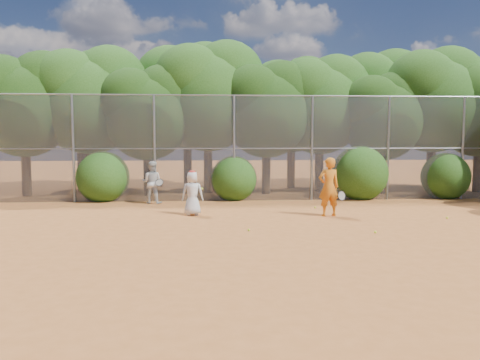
{
  "coord_description": "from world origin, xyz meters",
  "views": [
    {
      "loc": [
        -1.92,
        -11.79,
        2.35
      ],
      "look_at": [
        -1.0,
        2.5,
        1.1
      ],
      "focal_mm": 35.0,
      "sensor_mm": 36.0,
      "label": 1
    }
  ],
  "objects": [
    {
      "name": "bush_2",
      "position": [
        4.0,
        6.3,
        1.1
      ],
      "size": [
        2.2,
        2.2,
        2.2
      ],
      "primitive_type": "sphere",
      "color": "#204912",
      "rests_on": "ground"
    },
    {
      "name": "tree_1",
      "position": [
        -6.94,
        8.54,
        4.16
      ],
      "size": [
        4.64,
        4.03,
        6.35
      ],
      "color": "black",
      "rests_on": "ground"
    },
    {
      "name": "player_yellow",
      "position": [
        1.7,
        2.2,
        0.9
      ],
      "size": [
        0.86,
        0.55,
        1.8
      ],
      "rotation": [
        0.0,
        0.0,
        3.27
      ],
      "color": "orange",
      "rests_on": "ground"
    },
    {
      "name": "bush_0",
      "position": [
        -6.0,
        6.3,
        1.0
      ],
      "size": [
        2.0,
        2.0,
        2.0
      ],
      "primitive_type": "sphere",
      "color": "#204912",
      "rests_on": "ground"
    },
    {
      "name": "tree_11",
      "position": [
        2.06,
        10.64,
        4.16
      ],
      "size": [
        4.64,
        4.03,
        6.35
      ],
      "color": "black",
      "rests_on": "ground"
    },
    {
      "name": "tree_5",
      "position": [
        3.06,
        9.04,
        4.05
      ],
      "size": [
        4.51,
        3.92,
        6.17
      ],
      "color": "black",
      "rests_on": "ground"
    },
    {
      "name": "tree_12",
      "position": [
        6.56,
        11.24,
        4.51
      ],
      "size": [
        5.02,
        4.37,
        6.88
      ],
      "color": "black",
      "rests_on": "ground"
    },
    {
      "name": "ground",
      "position": [
        0.0,
        0.0,
        0.0
      ],
      "size": [
        80.0,
        80.0,
        0.0
      ],
      "primitive_type": "plane",
      "color": "#AB5C26",
      "rests_on": "ground"
    },
    {
      "name": "tree_3",
      "position": [
        -1.94,
        8.84,
        4.4
      ],
      "size": [
        4.89,
        4.26,
        6.7
      ],
      "color": "black",
      "rests_on": "ground"
    },
    {
      "name": "ball_4",
      "position": [
        2.15,
        3.17,
        0.03
      ],
      "size": [
        0.07,
        0.07,
        0.07
      ],
      "primitive_type": "sphere",
      "color": "#D3EA2A",
      "rests_on": "ground"
    },
    {
      "name": "tree_9",
      "position": [
        -7.94,
        10.84,
        4.34
      ],
      "size": [
        4.83,
        4.2,
        6.62
      ],
      "color": "black",
      "rests_on": "ground"
    },
    {
      "name": "tree_0",
      "position": [
        -9.44,
        8.04,
        3.93
      ],
      "size": [
        4.38,
        3.81,
        6.0
      ],
      "color": "black",
      "rests_on": "ground"
    },
    {
      "name": "tree_6",
      "position": [
        5.55,
        8.03,
        3.47
      ],
      "size": [
        3.86,
        3.36,
        5.29
      ],
      "color": "black",
      "rests_on": "ground"
    },
    {
      "name": "tree_10",
      "position": [
        -2.93,
        11.05,
        4.63
      ],
      "size": [
        5.15,
        4.48,
        7.06
      ],
      "color": "black",
      "rests_on": "ground"
    },
    {
      "name": "bush_3",
      "position": [
        7.5,
        6.3,
        0.95
      ],
      "size": [
        1.9,
        1.9,
        1.9
      ],
      "primitive_type": "sphere",
      "color": "#204912",
      "rests_on": "ground"
    },
    {
      "name": "ball_0",
      "position": [
        1.65,
        3.77,
        0.03
      ],
      "size": [
        0.07,
        0.07,
        0.07
      ],
      "primitive_type": "sphere",
      "color": "#D3EA2A",
      "rests_on": "ground"
    },
    {
      "name": "ball_1",
      "position": [
        2.21,
        -0.48,
        0.03
      ],
      "size": [
        0.07,
        0.07,
        0.07
      ],
      "primitive_type": "sphere",
      "color": "#D3EA2A",
      "rests_on": "ground"
    },
    {
      "name": "tree_7",
      "position": [
        8.06,
        8.64,
        4.28
      ],
      "size": [
        4.77,
        4.14,
        6.53
      ],
      "color": "black",
      "rests_on": "ground"
    },
    {
      "name": "player_teen",
      "position": [
        -2.47,
        2.64,
        0.7
      ],
      "size": [
        0.67,
        0.46,
        1.4
      ],
      "rotation": [
        0.0,
        0.0,
        3.13
      ],
      "color": "silver",
      "rests_on": "ground"
    },
    {
      "name": "ball_2",
      "position": [
        5.08,
        1.46,
        0.03
      ],
      "size": [
        0.07,
        0.07,
        0.07
      ],
      "primitive_type": "sphere",
      "color": "#D3EA2A",
      "rests_on": "ground"
    },
    {
      "name": "fence_back",
      "position": [
        -0.12,
        6.0,
        2.05
      ],
      "size": [
        20.05,
        0.09,
        4.03
      ],
      "color": "gray",
      "rests_on": "ground"
    },
    {
      "name": "player_white",
      "position": [
        -4.04,
        5.4,
        0.77
      ],
      "size": [
        0.9,
        0.78,
        1.55
      ],
      "rotation": [
        0.0,
        0.0,
        2.92
      ],
      "color": "silver",
      "rests_on": "ground"
    },
    {
      "name": "tree_2",
      "position": [
        -4.45,
        7.83,
        3.58
      ],
      "size": [
        3.99,
        3.47,
        5.47
      ],
      "color": "black",
      "rests_on": "ground"
    },
    {
      "name": "ball_3",
      "position": [
        -0.94,
        -0.01,
        0.03
      ],
      "size": [
        0.07,
        0.07,
        0.07
      ],
      "primitive_type": "sphere",
      "color": "#D3EA2A",
      "rests_on": "ground"
    },
    {
      "name": "bush_1",
      "position": [
        -1.0,
        6.3,
        0.9
      ],
      "size": [
        1.8,
        1.8,
        1.8
      ],
      "primitive_type": "sphere",
      "color": "#204912",
      "rests_on": "ground"
    },
    {
      "name": "tree_4",
      "position": [
        0.55,
        8.24,
        3.76
      ],
      "size": [
        4.19,
        3.64,
        5.73
      ],
      "color": "black",
      "rests_on": "ground"
    }
  ]
}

